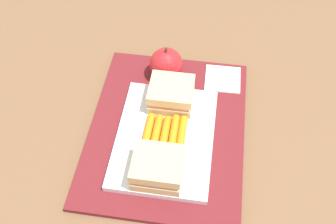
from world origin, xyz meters
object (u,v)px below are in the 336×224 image
Objects in this scene: carrot_sticks_bundle at (165,133)px; apple at (166,64)px; sandwich_half_left at (158,168)px; sandwich_half_right at (171,94)px; paper_napkin at (223,79)px; food_tray at (165,137)px.

carrot_sticks_bundle is 1.02× the size of apple.
sandwich_half_left is 0.16m from sandwich_half_right.
carrot_sticks_bundle reaches higher than paper_napkin.
sandwich_half_right is at bearing 0.00° from sandwich_half_left.
sandwich_half_right is 0.13m from paper_napkin.
carrot_sticks_bundle is at bearing 149.80° from paper_napkin.
food_tray is 2.95× the size of carrot_sticks_bundle.
food_tray is at bearing 0.00° from sandwich_half_left.
apple is at bearing 92.90° from paper_napkin.
sandwich_half_right reaches higher than carrot_sticks_bundle.
paper_napkin is (0.08, -0.09, -0.03)m from sandwich_half_right.
food_tray is 2.88× the size of sandwich_half_right.
carrot_sticks_bundle is at bearing -172.38° from apple.
apple reaches higher than paper_napkin.
apple is at bearing 15.15° from sandwich_half_right.
food_tray reaches higher than paper_napkin.
sandwich_half_left is at bearing -174.92° from apple.
sandwich_half_left is at bearing 180.00° from sandwich_half_right.
apple is (0.23, 0.02, -0.00)m from sandwich_half_left.
sandwich_half_left is 1.00× the size of sandwich_half_right.
apple is at bearing 7.62° from carrot_sticks_bundle.
sandwich_half_right is 0.08m from apple.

